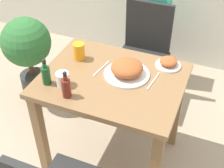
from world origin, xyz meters
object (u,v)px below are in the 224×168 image
Objects in this scene: chair_far at (143,50)px; food_plate at (127,69)px; side_plate at (168,63)px; person_figure at (149,25)px; drink_cup at (63,79)px; potted_plant_left at (28,50)px; juice_glass at (79,51)px; condiment_bottle at (66,87)px; sauce_bottle at (46,74)px.

chair_far is 0.74m from food_plate.
person_figure reaches higher than side_plate.
food_plate is 0.40m from drink_cup.
food_plate is 0.36× the size of potted_plant_left.
drink_cup is 0.89m from potted_plant_left.
juice_glass is 0.73m from potted_plant_left.
condiment_bottle is at bearing -39.93° from potted_plant_left.
food_plate is at bearing -8.01° from juice_glass.
sauce_bottle is at bearing -168.14° from drink_cup.
drink_cup is 0.11× the size of potted_plant_left.
chair_far reaches higher than food_plate.
drink_cup is 0.08× the size of person_figure.
condiment_bottle reaches higher than juice_glass.
condiment_bottle reaches higher than drink_cup.
condiment_bottle is (-0.17, -1.00, 0.31)m from chair_far.
juice_glass is (-0.36, 0.05, 0.01)m from food_plate.
potted_plant_left is at bearing -139.52° from person_figure.
food_plate is 0.29m from side_plate.
side_plate is at bearing 13.74° from juice_glass.
sauce_bottle is 1.32m from person_figure.
side_plate is 0.20× the size of potted_plant_left.
chair_far is 0.75m from juice_glass.
sauce_bottle is (-0.65, -0.46, 0.04)m from side_plate.
chair_far reaches higher than side_plate.
potted_plant_left is at bearing 135.45° from sauce_bottle.
sauce_bottle reaches higher than juice_glass.
sauce_bottle is at bearing -144.81° from side_plate.
drink_cup is at bearing -82.95° from juice_glass.
chair_far is at bearing 75.50° from drink_cup.
juice_glass is 0.66× the size of condiment_bottle.
sauce_bottle is 0.22× the size of potted_plant_left.
chair_far is 1.06m from condiment_bottle.
food_plate is 3.30× the size of drink_cup.
sauce_bottle is (-0.10, -0.02, 0.02)m from drink_cup.
condiment_bottle is (-0.25, -0.32, 0.02)m from food_plate.
person_figure is (0.22, 0.96, -0.24)m from juice_glass.
food_plate reaches higher than side_plate.
condiment_bottle is (0.11, -0.37, 0.01)m from juice_glass.
food_plate is 1.04m from person_figure.
person_figure reaches higher than food_plate.
food_plate is 0.50m from sauce_bottle.
person_figure is (-0.37, 0.81, -0.20)m from side_plate.
condiment_bottle is (-0.47, -0.52, 0.04)m from side_plate.
person_figure is at bearing 77.53° from sauce_bottle.
food_plate is 1.75× the size of side_plate.
juice_glass is at bearing 105.90° from condiment_bottle.
chair_far is at bearing -80.11° from person_figure.
juice_glass reaches higher than drink_cup.
juice_glass is at bearing 97.05° from drink_cup.
sauce_bottle is at bearing -101.69° from juice_glass.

